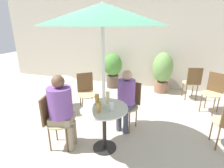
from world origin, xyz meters
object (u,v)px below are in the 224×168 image
cafe_table_near (104,117)px  beer_glass_2 (99,107)px  bistro_chair_1 (53,117)px  bistro_chair_3 (214,89)px  beer_glass_1 (97,99)px  umbrella (103,15)px  seated_person_1 (62,107)px  bistro_chair_4 (192,80)px  seated_person_0 (126,96)px  bistro_chair_2 (86,89)px  beer_glass_3 (111,106)px  beer_glass_0 (108,98)px  cafe_table_far (58,87)px  potted_plant_1 (162,70)px  bistro_chair_0 (130,101)px  potted_plant_0 (113,68)px

cafe_table_near → beer_glass_2: 0.30m
cafe_table_near → bistro_chair_1: (-0.80, -0.19, -0.02)m
bistro_chair_3 → beer_glass_2: bistro_chair_3 is taller
beer_glass_1 → umbrella: 1.25m
bistro_chair_1 → seated_person_1: bearing=-90.0°
bistro_chair_4 → cafe_table_near: bearing=45.0°
cafe_table_near → seated_person_0: bearing=73.5°
bistro_chair_2 → bistro_chair_4: same height
cafe_table_near → beer_glass_3: 0.30m
seated_person_1 → beer_glass_0: bearing=-77.7°
cafe_table_far → potted_plant_1: potted_plant_1 is taller
cafe_table_near → bistro_chair_2: (-0.85, 1.11, -0.02)m
seated_person_1 → beer_glass_3: seated_person_1 is taller
bistro_chair_3 → bistro_chair_4: size_ratio=1.00×
beer_glass_2 → beer_glass_3: size_ratio=0.95×
cafe_table_near → umbrella: size_ratio=0.34×
bistro_chair_0 → bistro_chair_2: same height
potted_plant_1 → umbrella: bearing=-104.4°
bistro_chair_1 → beer_glass_0: 0.93m
bistro_chair_4 → umbrella: size_ratio=0.41×
umbrella → cafe_table_near: bearing=161.6°
bistro_chair_4 → potted_plant_1: bearing=-38.5°
bistro_chair_2 → beer_glass_3: bearing=-89.1°
beer_glass_0 → potted_plant_0: bearing=105.9°
seated_person_0 → bistro_chair_2: bearing=172.3°
seated_person_1 → beer_glass_1: (0.51, 0.23, 0.10)m
seated_person_0 → beer_glass_0: (-0.18, -0.48, 0.13)m
bistro_chair_2 → beer_glass_0: beer_glass_0 is taller
bistro_chair_3 → seated_person_1: bearing=-108.7°
cafe_table_near → beer_glass_1: size_ratio=4.37×
seated_person_1 → beer_glass_0: size_ratio=6.46×
seated_person_0 → potted_plant_1: bearing=92.7°
bistro_chair_4 → beer_glass_3: size_ratio=5.66×
beer_glass_2 → beer_glass_1: bearing=118.2°
potted_plant_0 → umbrella: (0.77, -2.88, 1.43)m
umbrella → beer_glass_1: bearing=153.4°
cafe_table_far → seated_person_1: (0.84, -1.13, 0.17)m
bistro_chair_0 → bistro_chair_3: 2.09m
bistro_chair_3 → beer_glass_0: size_ratio=4.71×
potted_plant_0 → potted_plant_1: (1.52, 0.04, 0.03)m
cafe_table_far → potted_plant_1: 2.97m
bistro_chair_2 → seated_person_1: 1.29m
beer_glass_1 → potted_plant_0: (-0.63, 2.81, -0.19)m
beer_glass_2 → beer_glass_0: bearing=85.5°
cafe_table_far → beer_glass_2: size_ratio=4.90×
cafe_table_far → potted_plant_1: size_ratio=0.62×
bistro_chair_3 → beer_glass_1: (-2.08, -1.93, 0.28)m
beer_glass_0 → bistro_chair_0: bearing=70.0°
beer_glass_3 → potted_plant_0: (-0.91, 2.96, -0.19)m
bistro_chair_1 → beer_glass_1: 0.76m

